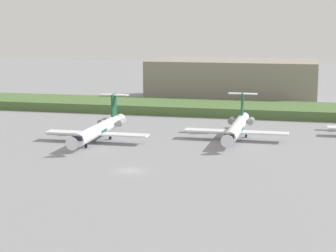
% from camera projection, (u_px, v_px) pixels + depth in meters
% --- Properties ---
extents(ground_plane, '(500.00, 500.00, 0.00)m').
position_uv_depth(ground_plane, '(169.00, 138.00, 134.50)').
color(ground_plane, gray).
extents(grass_berm, '(320.00, 20.00, 2.52)m').
position_uv_depth(grass_berm, '(201.00, 107.00, 173.00)').
color(grass_berm, '#4C6B38').
rests_on(grass_berm, ground).
extents(regional_jet_third, '(22.81, 31.00, 9.00)m').
position_uv_depth(regional_jet_third, '(99.00, 129.00, 131.51)').
color(regional_jet_third, white).
rests_on(regional_jet_third, ground).
extents(regional_jet_fourth, '(22.81, 31.00, 9.00)m').
position_uv_depth(regional_jet_fourth, '(237.00, 127.00, 133.66)').
color(regional_jet_fourth, white).
rests_on(regional_jet_fourth, ground).
extents(distant_hangar, '(53.93, 28.29, 13.06)m').
position_uv_depth(distant_hangar, '(233.00, 80.00, 198.85)').
color(distant_hangar, gray).
rests_on(distant_hangar, ground).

